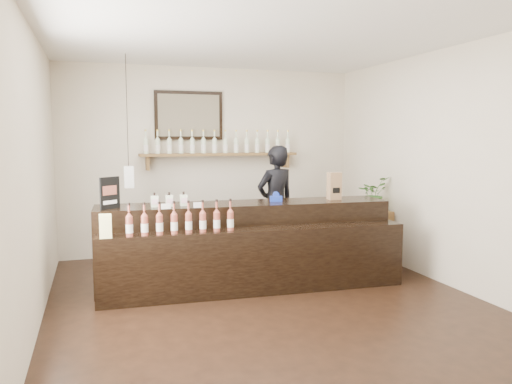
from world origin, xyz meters
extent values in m
plane|color=black|center=(0.00, 0.00, 0.00)|extent=(5.00, 5.00, 0.00)
plane|color=beige|center=(0.00, 2.50, 1.40)|extent=(4.50, 0.00, 4.50)
plane|color=beige|center=(0.00, -2.50, 1.40)|extent=(4.50, 0.00, 4.50)
plane|color=beige|center=(-2.25, 0.00, 1.40)|extent=(0.00, 5.00, 5.00)
plane|color=beige|center=(2.25, 0.00, 1.40)|extent=(0.00, 5.00, 5.00)
plane|color=white|center=(0.00, 0.00, 2.80)|extent=(5.00, 5.00, 0.00)
cube|color=brown|center=(0.10, 2.37, 1.50)|extent=(2.40, 0.25, 0.04)
cube|color=brown|center=(-0.98, 2.40, 1.38)|extent=(0.04, 0.20, 0.20)
cube|color=brown|center=(1.18, 2.40, 1.38)|extent=(0.04, 0.20, 0.20)
cube|color=black|center=(-0.35, 2.47, 2.08)|extent=(1.02, 0.04, 0.72)
cube|color=#403829|center=(-0.35, 2.44, 2.08)|extent=(0.92, 0.01, 0.62)
cube|color=white|center=(-1.30, 1.60, 1.25)|extent=(0.12, 0.12, 0.28)
cylinder|color=black|center=(-1.30, 1.60, 2.09)|extent=(0.01, 0.01, 1.41)
cylinder|color=silver|center=(-1.00, 2.37, 1.62)|extent=(0.07, 0.07, 0.20)
cone|color=silver|center=(-1.00, 2.37, 1.75)|extent=(0.07, 0.07, 0.05)
cylinder|color=silver|center=(-1.00, 2.37, 1.81)|extent=(0.02, 0.02, 0.07)
cylinder|color=gold|center=(-1.00, 2.37, 1.86)|extent=(0.03, 0.03, 0.02)
cylinder|color=white|center=(-1.00, 2.37, 1.60)|extent=(0.07, 0.07, 0.09)
cylinder|color=silver|center=(-0.83, 2.37, 1.62)|extent=(0.07, 0.07, 0.20)
cone|color=silver|center=(-0.83, 2.37, 1.75)|extent=(0.07, 0.07, 0.05)
cylinder|color=silver|center=(-0.83, 2.37, 1.81)|extent=(0.02, 0.02, 0.07)
cylinder|color=gold|center=(-0.83, 2.37, 1.86)|extent=(0.03, 0.03, 0.02)
cylinder|color=white|center=(-0.83, 2.37, 1.60)|extent=(0.07, 0.07, 0.09)
cylinder|color=silver|center=(-0.66, 2.37, 1.62)|extent=(0.07, 0.07, 0.20)
cone|color=silver|center=(-0.66, 2.37, 1.75)|extent=(0.07, 0.07, 0.05)
cylinder|color=silver|center=(-0.66, 2.37, 1.81)|extent=(0.02, 0.02, 0.07)
cylinder|color=gold|center=(-0.66, 2.37, 1.86)|extent=(0.03, 0.03, 0.02)
cylinder|color=white|center=(-0.66, 2.37, 1.60)|extent=(0.07, 0.07, 0.09)
cylinder|color=silver|center=(-0.49, 2.37, 1.62)|extent=(0.07, 0.07, 0.20)
cone|color=silver|center=(-0.49, 2.37, 1.75)|extent=(0.07, 0.07, 0.05)
cylinder|color=silver|center=(-0.49, 2.37, 1.81)|extent=(0.02, 0.02, 0.07)
cylinder|color=gold|center=(-0.49, 2.37, 1.86)|extent=(0.03, 0.03, 0.02)
cylinder|color=white|center=(-0.49, 2.37, 1.60)|extent=(0.07, 0.07, 0.09)
cylinder|color=silver|center=(-0.32, 2.37, 1.62)|extent=(0.07, 0.07, 0.20)
cone|color=silver|center=(-0.32, 2.37, 1.75)|extent=(0.07, 0.07, 0.05)
cylinder|color=silver|center=(-0.32, 2.37, 1.81)|extent=(0.02, 0.02, 0.07)
cylinder|color=gold|center=(-0.32, 2.37, 1.86)|extent=(0.03, 0.03, 0.02)
cylinder|color=white|center=(-0.32, 2.37, 1.60)|extent=(0.07, 0.07, 0.09)
cylinder|color=silver|center=(-0.15, 2.37, 1.62)|extent=(0.07, 0.07, 0.20)
cone|color=silver|center=(-0.15, 2.37, 1.75)|extent=(0.07, 0.07, 0.05)
cylinder|color=silver|center=(-0.15, 2.37, 1.81)|extent=(0.02, 0.02, 0.07)
cylinder|color=gold|center=(-0.15, 2.37, 1.86)|extent=(0.03, 0.03, 0.02)
cylinder|color=white|center=(-0.15, 2.37, 1.60)|extent=(0.07, 0.07, 0.09)
cylinder|color=silver|center=(0.02, 2.37, 1.62)|extent=(0.07, 0.07, 0.20)
cone|color=silver|center=(0.02, 2.37, 1.75)|extent=(0.07, 0.07, 0.05)
cylinder|color=silver|center=(0.02, 2.37, 1.81)|extent=(0.02, 0.02, 0.07)
cylinder|color=gold|center=(0.02, 2.37, 1.86)|extent=(0.03, 0.03, 0.02)
cylinder|color=white|center=(0.02, 2.37, 1.60)|extent=(0.07, 0.07, 0.09)
cylinder|color=silver|center=(0.18, 2.37, 1.62)|extent=(0.07, 0.07, 0.20)
cone|color=silver|center=(0.18, 2.37, 1.75)|extent=(0.07, 0.07, 0.05)
cylinder|color=silver|center=(0.18, 2.37, 1.81)|extent=(0.02, 0.02, 0.07)
cylinder|color=gold|center=(0.18, 2.37, 1.86)|extent=(0.03, 0.03, 0.02)
cylinder|color=white|center=(0.18, 2.37, 1.60)|extent=(0.07, 0.07, 0.09)
cylinder|color=silver|center=(0.35, 2.37, 1.62)|extent=(0.07, 0.07, 0.20)
cone|color=silver|center=(0.35, 2.37, 1.75)|extent=(0.07, 0.07, 0.05)
cylinder|color=silver|center=(0.35, 2.37, 1.81)|extent=(0.02, 0.02, 0.07)
cylinder|color=gold|center=(0.35, 2.37, 1.86)|extent=(0.03, 0.03, 0.02)
cylinder|color=white|center=(0.35, 2.37, 1.60)|extent=(0.07, 0.07, 0.09)
cylinder|color=silver|center=(0.52, 2.37, 1.62)|extent=(0.07, 0.07, 0.20)
cone|color=silver|center=(0.52, 2.37, 1.75)|extent=(0.07, 0.07, 0.05)
cylinder|color=silver|center=(0.52, 2.37, 1.81)|extent=(0.02, 0.02, 0.07)
cylinder|color=gold|center=(0.52, 2.37, 1.86)|extent=(0.03, 0.03, 0.02)
cylinder|color=white|center=(0.52, 2.37, 1.60)|extent=(0.07, 0.07, 0.09)
cylinder|color=silver|center=(0.69, 2.37, 1.62)|extent=(0.07, 0.07, 0.20)
cone|color=silver|center=(0.69, 2.37, 1.75)|extent=(0.07, 0.07, 0.05)
cylinder|color=silver|center=(0.69, 2.37, 1.81)|extent=(0.02, 0.02, 0.07)
cylinder|color=gold|center=(0.69, 2.37, 1.86)|extent=(0.03, 0.03, 0.02)
cylinder|color=white|center=(0.69, 2.37, 1.60)|extent=(0.07, 0.07, 0.09)
cylinder|color=silver|center=(0.86, 2.37, 1.62)|extent=(0.07, 0.07, 0.20)
cone|color=silver|center=(0.86, 2.37, 1.75)|extent=(0.07, 0.07, 0.05)
cylinder|color=silver|center=(0.86, 2.37, 1.81)|extent=(0.02, 0.02, 0.07)
cylinder|color=gold|center=(0.86, 2.37, 1.86)|extent=(0.03, 0.03, 0.02)
cylinder|color=white|center=(0.86, 2.37, 1.60)|extent=(0.07, 0.07, 0.09)
cylinder|color=silver|center=(1.03, 2.37, 1.62)|extent=(0.07, 0.07, 0.20)
cone|color=silver|center=(1.03, 2.37, 1.75)|extent=(0.07, 0.07, 0.05)
cylinder|color=silver|center=(1.03, 2.37, 1.81)|extent=(0.02, 0.02, 0.07)
cylinder|color=gold|center=(1.03, 2.37, 1.86)|extent=(0.03, 0.03, 0.02)
cylinder|color=white|center=(1.03, 2.37, 1.60)|extent=(0.07, 0.07, 0.09)
cylinder|color=silver|center=(1.20, 2.37, 1.62)|extent=(0.07, 0.07, 0.20)
cone|color=silver|center=(1.20, 2.37, 1.75)|extent=(0.07, 0.07, 0.05)
cylinder|color=silver|center=(1.20, 2.37, 1.81)|extent=(0.02, 0.02, 0.07)
cylinder|color=gold|center=(1.20, 2.37, 1.86)|extent=(0.03, 0.03, 0.02)
cylinder|color=white|center=(1.20, 2.37, 1.60)|extent=(0.07, 0.07, 0.09)
cube|color=black|center=(-0.01, 0.70, 0.49)|extent=(3.52, 0.81, 0.98)
cube|color=black|center=(-0.01, 0.24, 0.37)|extent=(3.50, 0.50, 0.74)
cube|color=white|center=(-0.98, 0.47, 1.00)|extent=(0.10, 0.04, 0.05)
cube|color=white|center=(-0.62, 0.47, 1.00)|extent=(0.10, 0.04, 0.05)
cube|color=#FCF79A|center=(-1.63, 0.24, 0.80)|extent=(0.12, 0.12, 0.12)
cube|color=#FCF79A|center=(-1.63, 0.24, 0.92)|extent=(0.12, 0.12, 0.12)
cube|color=silver|center=(-1.09, 0.65, 1.04)|extent=(0.08, 0.08, 0.13)
cube|color=beige|center=(-1.09, 0.60, 1.04)|extent=(0.07, 0.00, 0.06)
cylinder|color=black|center=(-1.09, 0.65, 1.12)|extent=(0.02, 0.02, 0.03)
cube|color=silver|center=(-0.92, 0.65, 1.04)|extent=(0.08, 0.08, 0.13)
cube|color=beige|center=(-0.92, 0.60, 1.04)|extent=(0.07, 0.00, 0.06)
cylinder|color=black|center=(-0.92, 0.65, 1.12)|extent=(0.02, 0.02, 0.03)
cube|color=silver|center=(-0.76, 0.65, 1.04)|extent=(0.08, 0.08, 0.13)
cube|color=beige|center=(-0.76, 0.60, 1.04)|extent=(0.07, 0.00, 0.06)
cylinder|color=black|center=(-0.76, 0.65, 1.12)|extent=(0.02, 0.02, 0.03)
cylinder|color=#9A4434|center=(-1.39, 0.24, 0.84)|extent=(0.07, 0.07, 0.20)
cone|color=#9A4434|center=(-1.39, 0.24, 0.97)|extent=(0.07, 0.07, 0.05)
cylinder|color=#9A4434|center=(-1.39, 0.24, 1.03)|extent=(0.02, 0.02, 0.07)
cylinder|color=black|center=(-1.39, 0.24, 1.08)|extent=(0.03, 0.03, 0.02)
cylinder|color=white|center=(-1.39, 0.24, 0.82)|extent=(0.07, 0.07, 0.09)
cylinder|color=#9A4434|center=(-1.24, 0.24, 0.84)|extent=(0.07, 0.07, 0.20)
cone|color=#9A4434|center=(-1.24, 0.24, 0.97)|extent=(0.07, 0.07, 0.05)
cylinder|color=#9A4434|center=(-1.24, 0.24, 1.03)|extent=(0.02, 0.02, 0.07)
cylinder|color=black|center=(-1.24, 0.24, 1.08)|extent=(0.03, 0.03, 0.02)
cylinder|color=white|center=(-1.24, 0.24, 0.82)|extent=(0.07, 0.07, 0.09)
cylinder|color=#9A4434|center=(-1.09, 0.24, 0.84)|extent=(0.07, 0.07, 0.20)
cone|color=#9A4434|center=(-1.09, 0.24, 0.97)|extent=(0.07, 0.07, 0.05)
cylinder|color=#9A4434|center=(-1.09, 0.24, 1.03)|extent=(0.02, 0.02, 0.07)
cylinder|color=black|center=(-1.09, 0.24, 1.08)|extent=(0.03, 0.03, 0.02)
cylinder|color=white|center=(-1.09, 0.24, 0.82)|extent=(0.07, 0.07, 0.09)
cylinder|color=#9A4434|center=(-0.93, 0.24, 0.84)|extent=(0.07, 0.07, 0.20)
cone|color=#9A4434|center=(-0.93, 0.24, 0.97)|extent=(0.07, 0.07, 0.05)
cylinder|color=#9A4434|center=(-0.93, 0.24, 1.03)|extent=(0.02, 0.02, 0.07)
cylinder|color=black|center=(-0.93, 0.24, 1.08)|extent=(0.03, 0.03, 0.02)
cylinder|color=white|center=(-0.93, 0.24, 0.82)|extent=(0.07, 0.07, 0.09)
cylinder|color=#9A4434|center=(-0.78, 0.24, 0.84)|extent=(0.07, 0.07, 0.20)
cone|color=#9A4434|center=(-0.78, 0.24, 0.97)|extent=(0.07, 0.07, 0.05)
cylinder|color=#9A4434|center=(-0.78, 0.24, 1.03)|extent=(0.02, 0.02, 0.07)
cylinder|color=black|center=(-0.78, 0.24, 1.08)|extent=(0.03, 0.03, 0.02)
cylinder|color=white|center=(-0.78, 0.24, 0.82)|extent=(0.07, 0.07, 0.09)
cylinder|color=#9A4434|center=(-0.62, 0.24, 0.84)|extent=(0.07, 0.07, 0.20)
cone|color=#9A4434|center=(-0.62, 0.24, 0.97)|extent=(0.07, 0.07, 0.05)
cylinder|color=#9A4434|center=(-0.62, 0.24, 1.03)|extent=(0.02, 0.02, 0.07)
cylinder|color=black|center=(-0.62, 0.24, 1.08)|extent=(0.03, 0.03, 0.02)
cylinder|color=white|center=(-0.62, 0.24, 0.82)|extent=(0.07, 0.07, 0.09)
cylinder|color=#9A4434|center=(-0.47, 0.24, 0.84)|extent=(0.07, 0.07, 0.20)
cone|color=#9A4434|center=(-0.47, 0.24, 0.97)|extent=(0.07, 0.07, 0.05)
cylinder|color=#9A4434|center=(-0.47, 0.24, 1.03)|extent=(0.02, 0.02, 0.07)
cylinder|color=black|center=(-0.47, 0.24, 1.08)|extent=(0.03, 0.03, 0.02)
cylinder|color=white|center=(-0.47, 0.24, 0.82)|extent=(0.07, 0.07, 0.09)
cylinder|color=#9A4434|center=(-0.32, 0.24, 0.84)|extent=(0.07, 0.07, 0.20)
cone|color=#9A4434|center=(-0.32, 0.24, 0.97)|extent=(0.07, 0.07, 0.05)
cylinder|color=#9A4434|center=(-0.32, 0.24, 1.03)|extent=(0.02, 0.02, 0.07)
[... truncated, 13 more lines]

